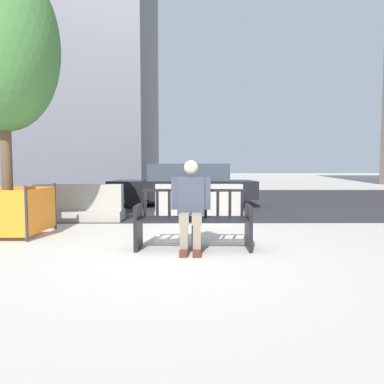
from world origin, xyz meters
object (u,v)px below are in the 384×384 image
street_bench (193,222)px  jersey_barrier_left (79,206)px  seated_person (191,203)px  car_sedan_mid (185,184)px  street_tree (3,46)px  jersey_barrier_centre (199,206)px  construction_fence (8,210)px

street_bench → jersey_barrier_left: bearing=132.5°
seated_person → car_sedan_mid: bearing=91.3°
street_tree → car_sedan_mid: size_ratio=1.05×
jersey_barrier_centre → construction_fence: construction_fence is taller
construction_fence → car_sedan_mid: size_ratio=0.27×
seated_person → jersey_barrier_centre: (0.21, 2.91, -0.35)m
jersey_barrier_left → construction_fence: bearing=-112.9°
street_tree → car_sedan_mid: bearing=57.9°
street_bench → seated_person: 0.30m
jersey_barrier_left → car_sedan_mid: (2.41, 3.29, 0.35)m
construction_fence → jersey_barrier_centre: bearing=26.6°
street_bench → car_sedan_mid: bearing=91.7°
street_bench → jersey_barrier_centre: street_bench is taller
jersey_barrier_centre → jersey_barrier_left: size_ratio=1.00×
seated_person → street_tree: street_tree is taller
jersey_barrier_centre → street_tree: size_ratio=0.41×
seated_person → jersey_barrier_left: 3.87m
seated_person → construction_fence: (-3.28, 1.16, -0.23)m
seated_person → construction_fence: size_ratio=1.05×
street_bench → construction_fence: bearing=161.5°
jersey_barrier_left → car_sedan_mid: 4.09m
street_tree → construction_fence: size_ratio=3.87×
street_tree → jersey_barrier_centre: bearing=26.6°
seated_person → construction_fence: 3.49m
street_bench → street_tree: size_ratio=0.35×
car_sedan_mid → street_tree: bearing=-122.1°
street_tree → street_bench: bearing=-18.5°
street_bench → construction_fence: (-3.31, 1.11, 0.06)m
jersey_barrier_centre → car_sedan_mid: size_ratio=0.43×
jersey_barrier_left → seated_person: bearing=-48.5°
street_bench → jersey_barrier_centre: 2.86m
street_bench → seated_person: bearing=-123.0°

